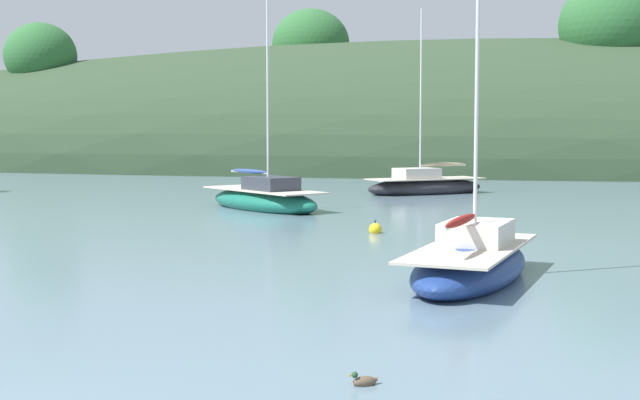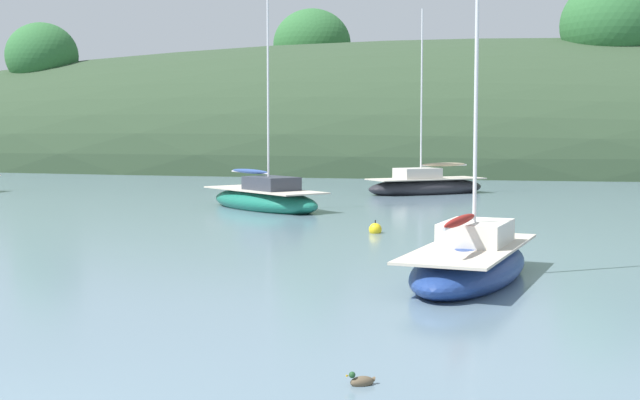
% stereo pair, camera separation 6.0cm
% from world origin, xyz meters
% --- Properties ---
extents(far_shoreline_hill, '(150.00, 36.00, 26.88)m').
position_xyz_m(far_shoreline_hill, '(-0.03, 70.83, 0.11)').
color(far_shoreline_hill, '#2D422B').
rests_on(far_shoreline_hill, ground).
extents(sailboat_black_sloop, '(3.35, 6.81, 9.40)m').
position_xyz_m(sailboat_black_sloop, '(5.20, 12.88, 0.40)').
color(sailboat_black_sloop, navy).
rests_on(sailboat_black_sloop, ground).
extents(sailboat_blue_center, '(6.99, 6.13, 10.15)m').
position_xyz_m(sailboat_blue_center, '(1.45, 39.59, 0.43)').
color(sailboat_blue_center, '#232328').
rests_on(sailboat_blue_center, ground).
extents(sailboat_grey_yawl, '(7.10, 6.56, 9.94)m').
position_xyz_m(sailboat_grey_yawl, '(-4.51, 28.97, 0.44)').
color(sailboat_grey_yawl, '#196B56').
rests_on(sailboat_grey_yawl, ground).
extents(mooring_buoy_inner, '(0.44, 0.44, 0.54)m').
position_xyz_m(mooring_buoy_inner, '(1.60, 21.37, 0.12)').
color(mooring_buoy_inner, yellow).
rests_on(mooring_buoy_inner, ground).
extents(duck_trailing, '(0.40, 0.33, 0.24)m').
position_xyz_m(duck_trailing, '(4.16, 4.16, 0.05)').
color(duck_trailing, brown).
rests_on(duck_trailing, ground).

